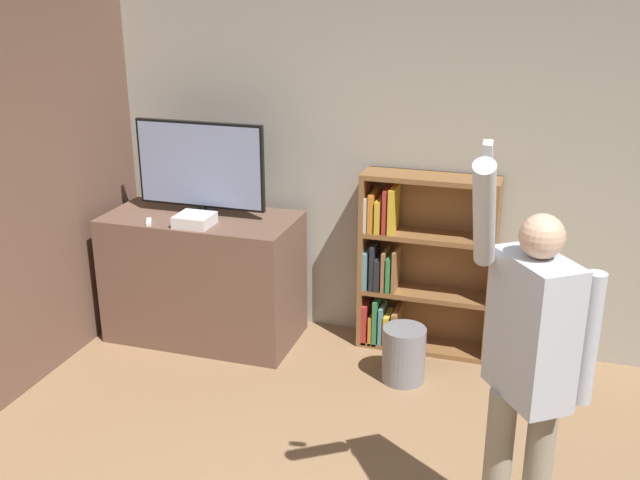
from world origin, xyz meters
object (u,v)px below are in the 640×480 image
Objects in this scene: game_console at (195,220)px; person at (528,362)px; waste_bin at (404,354)px; television at (200,167)px; bookshelf at (413,267)px.

game_console is 0.12× the size of person.
person reaches higher than waste_bin.
game_console is (0.06, -0.24, -0.32)m from television.
person is 1.87m from waste_bin.
person is at bearing -35.52° from television.
waste_bin is (-0.81, 1.45, -0.84)m from person.
waste_bin is (0.05, -0.52, -0.44)m from bookshelf.
game_console is 2.76m from person.
television is 0.48× the size of person.
bookshelf is 3.42× the size of waste_bin.
person reaches higher than game_console.
bookshelf is at bearing 18.86° from game_console.
game_console reaches higher than waste_bin.
bookshelf is 2.19m from person.
game_console is 0.65× the size of waste_bin.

